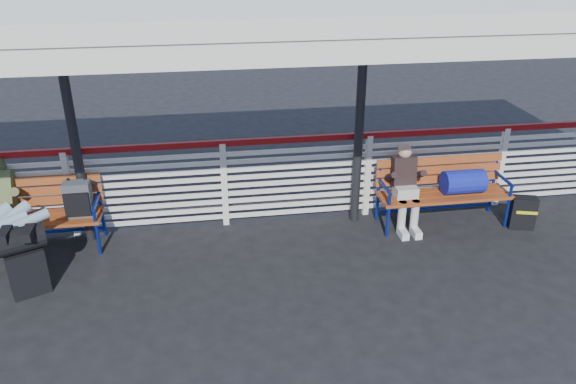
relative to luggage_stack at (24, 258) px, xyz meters
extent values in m
plane|color=black|center=(2.28, -0.61, -0.45)|extent=(60.00, 60.00, 0.00)
cube|color=silver|center=(2.28, 1.29, 0.15)|extent=(12.00, 0.04, 1.04)
cube|color=maroon|center=(2.28, 1.29, 0.75)|extent=(12.00, 0.06, 0.08)
cube|color=silver|center=(2.28, 0.29, 2.63)|extent=(12.60, 3.60, 0.16)
cube|color=silver|center=(2.28, -1.46, 2.50)|extent=(12.60, 0.06, 0.30)
cylinder|color=black|center=(0.48, 1.14, 1.05)|extent=(0.12, 0.12, 3.00)
cylinder|color=black|center=(4.08, 1.14, 1.05)|extent=(0.12, 0.12, 3.00)
cube|color=black|center=(0.00, 0.00, -0.18)|extent=(0.46, 0.38, 0.55)
cylinder|color=black|center=(0.00, 0.00, 0.24)|extent=(0.57, 0.46, 0.28)
cube|color=#A84820|center=(-0.20, 0.94, 0.00)|extent=(1.80, 0.50, 0.04)
cube|color=#A84820|center=(-0.20, 1.20, 0.27)|extent=(1.80, 0.10, 0.40)
cylinder|color=#0E249B|center=(0.65, 0.74, -0.22)|extent=(0.04, 0.04, 0.45)
cylinder|color=#0E249B|center=(0.65, 1.21, 0.00)|extent=(0.04, 0.04, 0.90)
cube|color=#46484D|center=(0.45, 0.94, 0.25)|extent=(0.32, 0.20, 0.45)
cube|color=#A84820|center=(5.23, 0.81, 0.00)|extent=(1.80, 0.50, 0.04)
cube|color=#A84820|center=(5.23, 1.07, 0.27)|extent=(1.80, 0.10, 0.40)
cylinder|color=#0E249B|center=(4.38, 0.61, -0.22)|extent=(0.04, 0.04, 0.45)
cylinder|color=#0E249B|center=(6.08, 0.61, -0.22)|extent=(0.04, 0.04, 0.45)
cylinder|color=#0E249B|center=(4.38, 1.08, 0.00)|extent=(0.04, 0.04, 0.90)
cylinder|color=#0E249B|center=(6.08, 1.08, 0.00)|extent=(0.04, 0.04, 0.90)
cylinder|color=navy|center=(5.48, 0.81, 0.19)|extent=(0.56, 0.33, 0.33)
cube|color=black|center=(-0.12, -0.06, 0.35)|extent=(0.11, 0.27, 0.10)
cube|color=black|center=(0.12, -0.06, 0.35)|extent=(0.11, 0.27, 0.10)
cube|color=beige|center=(4.68, 0.84, 0.08)|extent=(0.30, 0.24, 0.16)
cube|color=black|center=(4.68, 0.98, 0.33)|extent=(0.32, 0.23, 0.42)
sphere|color=tan|center=(4.68, 1.00, 0.60)|extent=(0.19, 0.19, 0.19)
cylinder|color=beige|center=(4.59, 0.66, -0.21)|extent=(0.11, 0.11, 0.46)
cylinder|color=beige|center=(4.77, 0.66, -0.21)|extent=(0.11, 0.11, 0.46)
cube|color=silver|center=(4.59, 0.56, -0.40)|extent=(0.10, 0.24, 0.10)
cube|color=silver|center=(4.77, 0.56, -0.40)|extent=(0.10, 0.24, 0.10)
cube|color=black|center=(6.28, 0.56, -0.22)|extent=(0.37, 0.27, 0.46)
cube|color=yellow|center=(6.28, 0.46, -0.17)|extent=(0.27, 0.10, 0.04)
camera|label=1|loc=(2.06, -5.67, 3.31)|focal=35.00mm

